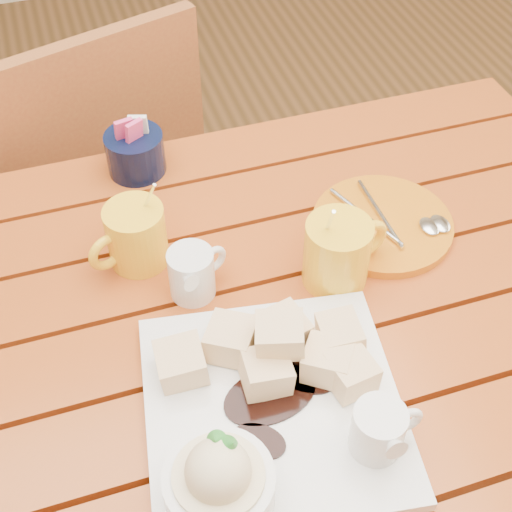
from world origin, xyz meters
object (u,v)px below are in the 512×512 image
object	(u,v)px
orange_saucer	(384,224)
chair_far	(89,189)
dessert_plate	(267,415)
table	(242,371)
coffee_mug_left	(135,236)
coffee_mug_right	(339,251)

from	to	relation	value
orange_saucer	chair_far	xyz separation A→B (m)	(-0.39, 0.51, -0.26)
dessert_plate	orange_saucer	bearing A→B (deg)	44.27
table	coffee_mug_left	size ratio (longest dim) A/B	8.92
dessert_plate	orange_saucer	xyz separation A→B (m)	(0.26, 0.26, -0.02)
coffee_mug_left	coffee_mug_right	world-z (taller)	coffee_mug_right
coffee_mug_right	dessert_plate	bearing A→B (deg)	-143.42
coffee_mug_left	coffee_mug_right	bearing A→B (deg)	-48.31
chair_far	orange_saucer	bearing A→B (deg)	109.73
table	chair_far	size ratio (longest dim) A/B	1.35
orange_saucer	chair_far	bearing A→B (deg)	126.86
dessert_plate	chair_far	xyz separation A→B (m)	(-0.12, 0.77, -0.29)
coffee_mug_right	coffee_mug_left	bearing A→B (deg)	142.18
coffee_mug_left	table	bearing A→B (deg)	-79.73
dessert_plate	chair_far	distance (m)	0.83
table	coffee_mug_right	bearing A→B (deg)	13.99
coffee_mug_right	orange_saucer	bearing A→B (deg)	20.44
dessert_plate	coffee_mug_left	size ratio (longest dim) A/B	2.44
coffee_mug_right	orange_saucer	distance (m)	0.13
table	orange_saucer	distance (m)	0.29
coffee_mug_right	chair_far	size ratio (longest dim) A/B	0.16
orange_saucer	coffee_mug_left	bearing A→B (deg)	172.26
chair_far	dessert_plate	bearing A→B (deg)	81.94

